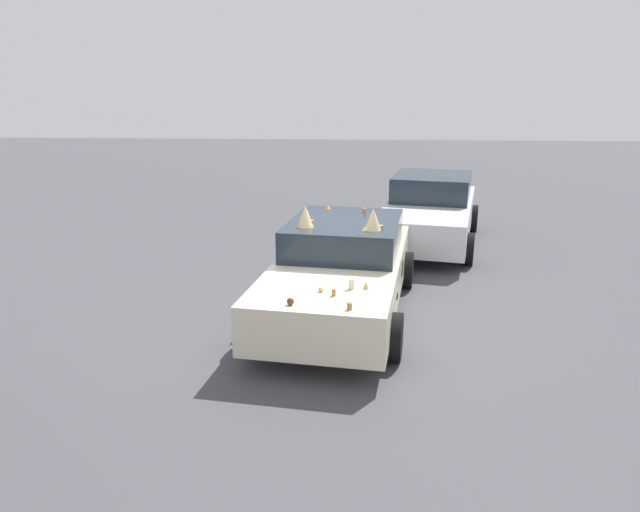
% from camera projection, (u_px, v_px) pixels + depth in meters
% --- Properties ---
extents(ground_plane, '(60.00, 60.00, 0.00)m').
position_uv_depth(ground_plane, '(340.00, 313.00, 9.00)').
color(ground_plane, '#47474C').
extents(art_car_decorated, '(4.79, 2.47, 1.67)m').
position_uv_depth(art_car_decorated, '(341.00, 268.00, 8.89)').
color(art_car_decorated, beige).
rests_on(art_car_decorated, ground).
extents(parked_sedan_row_back_center, '(4.84, 2.68, 1.46)m').
position_uv_depth(parked_sedan_row_back_center, '(430.00, 210.00, 12.87)').
color(parked_sedan_row_back_center, silver).
rests_on(parked_sedan_row_back_center, ground).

